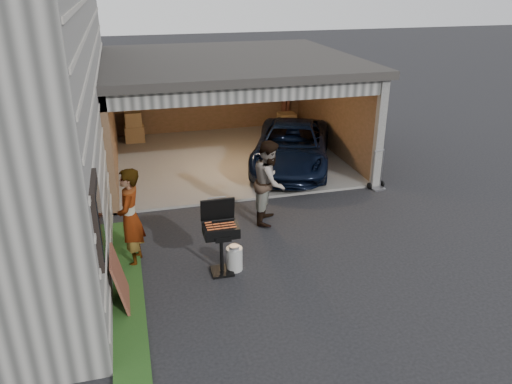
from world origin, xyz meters
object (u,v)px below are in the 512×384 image
at_px(bbq_grill, 221,232).
at_px(propane_tank, 234,259).
at_px(man, 270,182).
at_px(hand_truck, 377,181).
at_px(minivan, 292,148).
at_px(woman, 130,218).
at_px(plywood_panel, 120,280).

bearing_deg(bbq_grill, propane_tank, 3.35).
distance_m(man, bbq_grill, 2.24).
bearing_deg(hand_truck, minivan, 121.98).
height_order(minivan, hand_truck, minivan).
height_order(woman, plywood_panel, woman).
height_order(man, bbq_grill, man).
bearing_deg(bbq_grill, minivan, 58.30).
bearing_deg(minivan, bbq_grill, -99.34).
bearing_deg(hand_truck, propane_tank, -155.78).
height_order(minivan, man, man).
xyz_separation_m(minivan, man, (-1.47, -2.89, 0.31)).
xyz_separation_m(man, bbq_grill, (-1.40, -1.75, -0.10)).
relative_size(minivan, bbq_grill, 3.15).
distance_m(man, hand_truck, 3.32).
bearing_deg(propane_tank, minivan, 60.41).
bearing_deg(woman, man, 122.66).
relative_size(bbq_grill, propane_tank, 3.06).
bearing_deg(plywood_panel, man, 36.23).
height_order(man, hand_truck, man).
distance_m(woman, plywood_panel, 1.36).
height_order(bbq_grill, plywood_panel, bbq_grill).
bearing_deg(woman, minivan, 144.86).
distance_m(propane_tank, plywood_panel, 2.07).
xyz_separation_m(woman, hand_truck, (5.99, 2.04, -0.74)).
height_order(woman, propane_tank, woman).
relative_size(minivan, woman, 2.28).
xyz_separation_m(minivan, plywood_panel, (-4.61, -5.19, -0.12)).
bearing_deg(hand_truck, woman, -169.70).
xyz_separation_m(plywood_panel, hand_truck, (6.23, 3.30, -0.27)).
bearing_deg(woman, plywood_panel, 1.98).
bearing_deg(minivan, propane_tank, -97.23).
bearing_deg(plywood_panel, propane_tank, 15.86).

